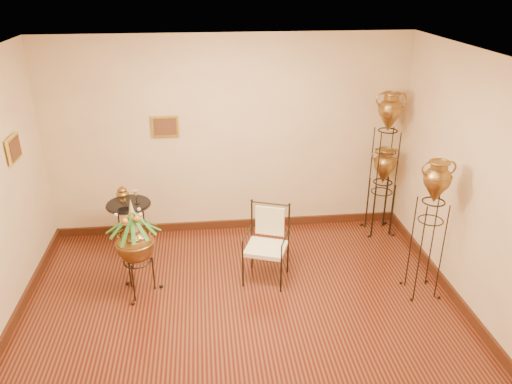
{
  "coord_description": "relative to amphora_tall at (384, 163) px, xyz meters",
  "views": [
    {
      "loc": [
        -0.35,
        -4.09,
        3.55
      ],
      "look_at": [
        0.25,
        1.3,
        1.1
      ],
      "focal_mm": 35.0,
      "sensor_mm": 36.0,
      "label": 1
    }
  ],
  "objects": [
    {
      "name": "ground",
      "position": [
        -2.14,
        -2.15,
        -1.06
      ],
      "size": [
        5.0,
        5.0,
        0.0
      ],
      "primitive_type": "plane",
      "color": "#613017",
      "rests_on": "ground"
    },
    {
      "name": "room_shell",
      "position": [
        -2.14,
        -2.14,
        0.67
      ],
      "size": [
        5.02,
        5.02,
        2.81
      ],
      "color": "beige",
      "rests_on": "ground"
    },
    {
      "name": "amphora_tall",
      "position": [
        0.0,
        0.0,
        0.0
      ],
      "size": [
        0.42,
        0.42,
        2.08
      ],
      "rotation": [
        0.0,
        0.0,
        0.02
      ],
      "color": "black",
      "rests_on": "ground"
    },
    {
      "name": "amphora_mid",
      "position": [
        0.01,
        -1.52,
        -0.21
      ],
      "size": [
        0.4,
        0.4,
        1.69
      ],
      "rotation": [
        0.0,
        0.0,
        -0.07
      ],
      "color": "black",
      "rests_on": "ground"
    },
    {
      "name": "amphora_short",
      "position": [
        0.01,
        0.0,
        -0.42
      ],
      "size": [
        0.49,
        0.49,
        1.3
      ],
      "rotation": [
        0.0,
        0.0,
        0.29
      ],
      "color": "black",
      "rests_on": "ground"
    },
    {
      "name": "planter_urn",
      "position": [
        -3.32,
        -1.17,
        -0.36
      ],
      "size": [
        0.77,
        0.77,
        1.25
      ],
      "rotation": [
        0.0,
        0.0,
        -0.17
      ],
      "color": "black",
      "rests_on": "ground"
    },
    {
      "name": "armchair",
      "position": [
        -1.79,
        -1.07,
        -0.58
      ],
      "size": [
        0.68,
        0.66,
        0.96
      ],
      "rotation": [
        0.0,
        0.0,
        -0.36
      ],
      "color": "black",
      "rests_on": "ground"
    },
    {
      "name": "side_table",
      "position": [
        -3.48,
        -0.36,
        -0.64
      ],
      "size": [
        0.73,
        0.73,
        1.01
      ],
      "rotation": [
        0.0,
        0.0,
        0.43
      ],
      "color": "black",
      "rests_on": "ground"
    }
  ]
}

